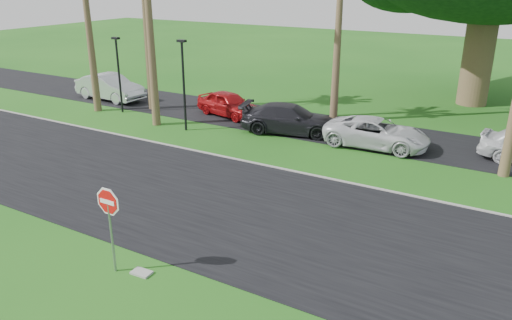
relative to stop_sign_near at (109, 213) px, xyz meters
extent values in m
plane|color=#1A5314|center=(-0.50, 3.00, -1.77)|extent=(120.00, 120.00, 0.00)
cube|color=black|center=(-0.50, 5.00, -1.76)|extent=(120.00, 8.00, 0.02)
cube|color=black|center=(-0.50, 15.50, -1.76)|extent=(120.00, 5.00, 0.02)
cube|color=gray|center=(-0.50, 9.05, -1.74)|extent=(120.00, 0.12, 0.06)
cylinder|color=gray|center=(0.00, 0.00, -0.77)|extent=(0.07, 0.07, 2.00)
cylinder|color=white|center=(0.00, 0.00, 0.33)|extent=(1.05, 0.02, 1.05)
cylinder|color=red|center=(0.00, 0.00, 0.33)|extent=(0.90, 0.02, 0.90)
cube|color=white|center=(0.00, 0.00, 0.33)|extent=(0.50, 0.02, 0.12)
cone|color=brown|center=(-13.50, 12.00, 3.48)|extent=(0.44, 0.44, 10.50)
cone|color=brown|center=(-11.00, 14.00, 2.73)|extent=(0.44, 0.44, 9.00)
cone|color=brown|center=(-8.50, 11.50, 3.98)|extent=(0.44, 0.44, 11.50)
cone|color=brown|center=(-0.50, 17.00, 2.98)|extent=(0.44, 0.44, 9.50)
cylinder|color=brown|center=(5.50, 25.00, 1.23)|extent=(1.80, 1.80, 6.00)
cylinder|color=black|center=(-12.00, 12.50, 0.33)|extent=(0.12, 0.12, 4.20)
cube|color=black|center=(-12.00, 12.50, 2.51)|extent=(0.45, 0.25, 0.12)
cylinder|color=black|center=(-6.50, 11.50, 0.48)|extent=(0.12, 0.12, 4.50)
cube|color=black|center=(-6.50, 11.50, 2.81)|extent=(0.45, 0.25, 0.12)
imported|color=silver|center=(-14.87, 14.39, -0.96)|extent=(5.00, 1.98, 1.62)
imported|color=#9D0D10|center=(-6.09, 14.95, -1.08)|extent=(4.35, 2.53, 1.39)
imported|color=black|center=(-1.59, 13.81, -1.04)|extent=(5.38, 3.19, 1.46)
imported|color=silver|center=(2.91, 13.86, -1.10)|extent=(4.97, 2.49, 1.35)
cube|color=gray|center=(0.71, 0.25, -1.74)|extent=(0.57, 0.38, 0.06)
camera|label=1|loc=(9.29, -8.22, 5.89)|focal=35.00mm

